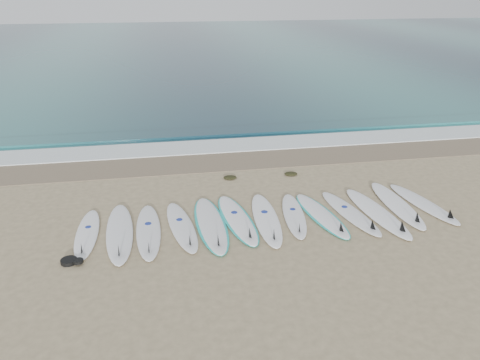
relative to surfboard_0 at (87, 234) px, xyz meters
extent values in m
plane|color=#9B8864|center=(4.07, 0.04, -0.05)|extent=(120.00, 120.00, 0.00)
cube|color=#1C4D54|center=(4.07, 32.54, -0.04)|extent=(120.00, 55.00, 0.03)
cube|color=#74624C|center=(4.07, 4.14, -0.05)|extent=(120.00, 1.80, 0.01)
cube|color=silver|center=(4.07, 5.54, -0.03)|extent=(120.00, 1.40, 0.04)
cube|color=#1C4D54|center=(4.07, 7.04, 0.00)|extent=(120.00, 1.00, 0.10)
ellipsoid|color=white|center=(0.00, 0.07, -0.01)|extent=(0.49, 2.32, 0.07)
cone|color=black|center=(0.00, -0.78, 0.12)|extent=(0.20, 0.25, 0.25)
cylinder|color=navy|center=(0.00, 0.29, 0.03)|extent=(0.13, 0.13, 0.01)
ellipsoid|color=white|center=(0.70, -0.01, 0.00)|extent=(0.73, 2.85, 0.09)
cone|color=black|center=(0.76, -1.04, 0.16)|extent=(0.25, 0.31, 0.30)
ellipsoid|color=silver|center=(1.33, -0.05, -0.01)|extent=(0.59, 2.61, 0.08)
cone|color=black|center=(1.35, -1.00, 0.15)|extent=(0.22, 0.28, 0.28)
cylinder|color=navy|center=(1.33, 0.20, 0.04)|extent=(0.15, 0.15, 0.01)
ellipsoid|color=white|center=(2.08, 0.04, -0.01)|extent=(0.85, 2.55, 0.08)
cone|color=black|center=(2.20, -0.87, 0.14)|extent=(0.25, 0.29, 0.27)
cylinder|color=navy|center=(2.04, 0.28, 0.03)|extent=(0.16, 0.16, 0.01)
ellipsoid|color=silver|center=(2.74, 0.02, 0.00)|extent=(0.69, 2.82, 0.09)
ellipsoid|color=#1DB7B1|center=(2.74, 0.02, -0.01)|extent=(0.78, 2.85, 0.06)
cone|color=black|center=(2.78, -1.00, 0.16)|extent=(0.25, 0.31, 0.30)
ellipsoid|color=white|center=(3.38, 0.16, -0.01)|extent=(0.85, 2.67, 0.08)
ellipsoid|color=#1DB7B1|center=(3.38, 0.16, -0.01)|extent=(0.94, 2.70, 0.06)
cone|color=black|center=(3.49, -0.80, 0.15)|extent=(0.25, 0.30, 0.28)
cylinder|color=navy|center=(3.35, 0.41, 0.04)|extent=(0.17, 0.17, 0.01)
ellipsoid|color=white|center=(4.05, 0.04, 0.00)|extent=(0.74, 2.76, 0.09)
cone|color=black|center=(3.99, -0.95, 0.16)|extent=(0.25, 0.31, 0.29)
cylinder|color=navy|center=(4.07, 0.31, 0.04)|extent=(0.17, 0.17, 0.01)
ellipsoid|color=white|center=(4.75, 0.12, -0.01)|extent=(0.83, 2.41, 0.08)
cone|color=black|center=(4.62, -0.73, 0.13)|extent=(0.23, 0.28, 0.25)
cylinder|color=navy|center=(4.78, 0.35, 0.03)|extent=(0.15, 0.15, 0.01)
ellipsoid|color=white|center=(5.40, 0.01, -0.01)|extent=(0.88, 2.52, 0.08)
ellipsoid|color=#1DB7B1|center=(5.40, 0.01, -0.01)|extent=(0.97, 2.55, 0.06)
cone|color=black|center=(5.53, -0.88, 0.14)|extent=(0.25, 0.29, 0.26)
ellipsoid|color=white|center=(6.11, 0.00, -0.01)|extent=(0.93, 2.58, 0.08)
cone|color=black|center=(6.26, -0.91, 0.14)|extent=(0.25, 0.30, 0.27)
cylinder|color=navy|center=(6.07, 0.24, 0.03)|extent=(0.17, 0.17, 0.01)
ellipsoid|color=white|center=(6.74, -0.11, 0.00)|extent=(0.87, 2.86, 0.09)
cone|color=black|center=(6.85, -1.13, 0.16)|extent=(0.27, 0.32, 0.30)
ellipsoid|color=white|center=(7.43, 0.23, 0.00)|extent=(0.65, 2.78, 0.09)
cone|color=black|center=(7.40, -0.78, 0.16)|extent=(0.24, 0.30, 0.29)
ellipsoid|color=white|center=(8.11, 0.17, -0.01)|extent=(0.95, 2.57, 0.08)
cone|color=black|center=(8.26, -0.74, 0.14)|extent=(0.26, 0.30, 0.27)
ellipsoid|color=black|center=(3.61, 2.69, -0.01)|extent=(0.38, 0.30, 0.07)
ellipsoid|color=black|center=(5.39, 2.66, -0.01)|extent=(0.38, 0.30, 0.07)
cylinder|color=black|center=(-0.22, -1.03, -0.01)|extent=(0.32, 0.32, 0.08)
cylinder|color=black|center=(-0.02, -1.13, 0.03)|extent=(0.20, 0.20, 0.06)
camera|label=1|loc=(1.74, -9.43, 5.10)|focal=35.00mm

